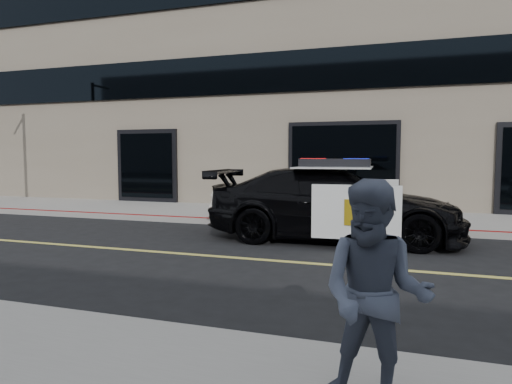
% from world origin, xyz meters
% --- Properties ---
extents(ground, '(120.00, 120.00, 0.00)m').
position_xyz_m(ground, '(0.00, 0.00, 0.00)').
color(ground, black).
rests_on(ground, ground).
extents(sidewalk_n, '(60.00, 3.50, 0.15)m').
position_xyz_m(sidewalk_n, '(0.00, 5.25, 0.07)').
color(sidewalk_n, gray).
rests_on(sidewalk_n, ground).
extents(building_n, '(60.00, 7.00, 12.00)m').
position_xyz_m(building_n, '(0.00, 10.50, 6.00)').
color(building_n, '#756856').
rests_on(building_n, ground).
extents(police_car, '(2.74, 5.56, 1.76)m').
position_xyz_m(police_car, '(-0.54, 2.28, 0.79)').
color(police_car, black).
rests_on(police_car, ground).
extents(fire_hydrant, '(0.35, 0.49, 0.78)m').
position_xyz_m(fire_hydrant, '(-4.02, 3.96, 0.51)').
color(fire_hydrant, silver).
rests_on(fire_hydrant, sidewalk_n).
extents(pedestrian_b, '(0.90, 0.78, 1.52)m').
position_xyz_m(pedestrian_b, '(0.75, -4.48, 0.91)').
color(pedestrian_b, '#3B4254').
rests_on(pedestrian_b, sidewalk_s).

